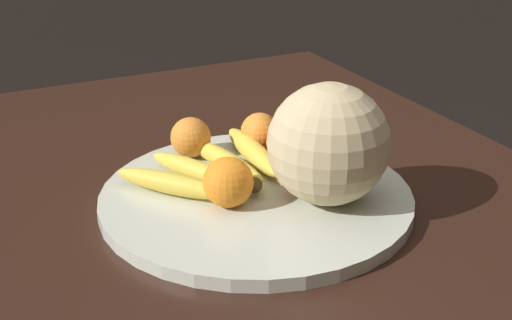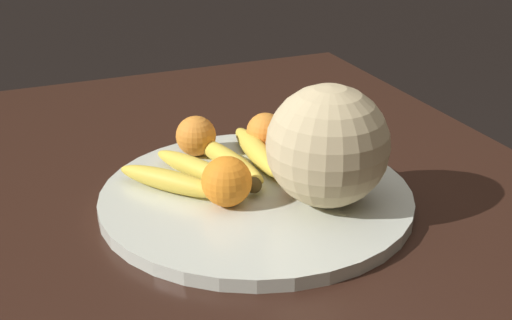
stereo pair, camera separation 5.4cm
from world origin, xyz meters
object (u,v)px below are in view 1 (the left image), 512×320
at_px(fruit_bowl, 256,197).
at_px(melon, 328,144).
at_px(orange_back_left, 228,182).
at_px(orange_front_right, 260,132).
at_px(orange_mid_center, 191,137).
at_px(kitchen_table, 221,253).
at_px(orange_front_left, 287,144).
at_px(banana_bunch, 216,165).

xyz_separation_m(fruit_bowl, melon, (0.06, 0.08, 0.09)).
xyz_separation_m(fruit_bowl, orange_back_left, (0.02, -0.05, 0.04)).
distance_m(orange_front_right, orange_mid_center, 0.11).
bearing_deg(orange_mid_center, orange_back_left, -4.88).
xyz_separation_m(melon, orange_front_right, (-0.20, -0.00, -0.05)).
xyz_separation_m(kitchen_table, orange_front_left, (-0.01, 0.12, 0.16)).
distance_m(banana_bunch, orange_front_left, 0.12).
bearing_deg(banana_bunch, melon, -160.12).
distance_m(orange_mid_center, orange_back_left, 0.18).
height_order(fruit_bowl, orange_back_left, orange_back_left).
bearing_deg(melon, orange_front_right, -178.78).
height_order(kitchen_table, orange_back_left, orange_back_left).
bearing_deg(orange_mid_center, melon, 26.95).
height_order(orange_mid_center, orange_back_left, orange_back_left).
xyz_separation_m(fruit_bowl, orange_front_left, (-0.07, 0.09, 0.04)).
bearing_deg(fruit_bowl, kitchen_table, -155.10).
bearing_deg(orange_front_right, orange_back_left, -38.90).
distance_m(kitchen_table, orange_front_right, 0.20).
distance_m(fruit_bowl, orange_front_right, 0.16).
bearing_deg(banana_bunch, orange_front_right, -77.56).
bearing_deg(kitchen_table, melon, 40.31).
distance_m(fruit_bowl, banana_bunch, 0.08).
relative_size(orange_front_left, orange_back_left, 0.94).
relative_size(fruit_bowl, orange_back_left, 6.40).
bearing_deg(fruit_bowl, orange_front_left, 128.14).
height_order(kitchen_table, orange_front_right, orange_front_right).
relative_size(kitchen_table, orange_front_right, 19.70).
distance_m(fruit_bowl, melon, 0.14).
bearing_deg(orange_front_right, banana_bunch, -59.76).
height_order(fruit_bowl, orange_mid_center, orange_mid_center).
relative_size(melon, orange_back_left, 2.41).
distance_m(kitchen_table, fruit_bowl, 0.14).
bearing_deg(banana_bunch, orange_front_left, -111.12).
bearing_deg(banana_bunch, orange_back_left, 149.43).
height_order(orange_front_left, orange_mid_center, orange_front_left).
xyz_separation_m(orange_front_right, orange_back_left, (0.15, -0.12, 0.00)).
height_order(kitchen_table, melon, melon).
bearing_deg(melon, banana_bunch, -142.32).
bearing_deg(kitchen_table, orange_back_left, -14.83).
bearing_deg(orange_front_left, orange_mid_center, -126.36).
distance_m(fruit_bowl, orange_mid_center, 0.17).
relative_size(melon, orange_front_right, 2.73).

